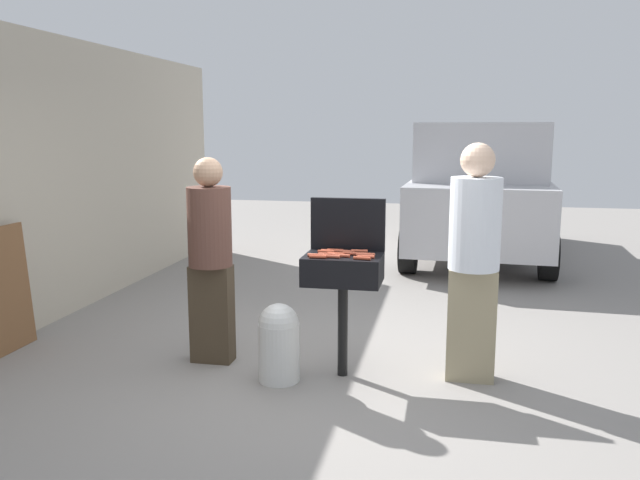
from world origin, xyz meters
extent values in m
plane|color=gray|center=(0.00, 0.00, 0.00)|extent=(24.00, 24.00, 0.00)
cube|color=#B2A893|center=(-3.04, 1.00, 1.44)|extent=(0.24, 8.00, 2.88)
cylinder|color=black|center=(0.19, -0.08, 0.38)|extent=(0.08, 0.08, 0.76)
cube|color=black|center=(0.19, -0.08, 0.87)|extent=(0.60, 0.44, 0.22)
cube|color=black|center=(0.19, 0.14, 1.19)|extent=(0.60, 0.05, 0.42)
cylinder|color=#B74C33|center=(0.07, 0.01, 0.99)|extent=(0.13, 0.03, 0.03)
cylinder|color=#B74C33|center=(0.20, 0.00, 0.99)|extent=(0.13, 0.03, 0.03)
cylinder|color=#AD4228|center=(0.11, 0.03, 0.99)|extent=(0.13, 0.04, 0.03)
cylinder|color=#B74C33|center=(0.25, -0.07, 0.99)|extent=(0.13, 0.03, 0.03)
cylinder|color=#B74C33|center=(0.19, -0.17, 0.99)|extent=(0.13, 0.04, 0.03)
cylinder|color=#B74C33|center=(0.07, -0.14, 0.99)|extent=(0.13, 0.03, 0.03)
cylinder|color=#B74C33|center=(0.36, -0.11, 0.99)|extent=(0.13, 0.03, 0.03)
cylinder|color=#AD4228|center=(0.05, -0.03, 0.99)|extent=(0.13, 0.03, 0.03)
cylinder|color=#B74C33|center=(0.38, -0.18, 0.99)|extent=(0.13, 0.03, 0.03)
cylinder|color=#C6593D|center=(0.37, -0.08, 0.99)|extent=(0.13, 0.04, 0.03)
cylinder|color=#AD4228|center=(0.03, -0.25, 0.99)|extent=(0.13, 0.03, 0.03)
cylinder|color=#AD4228|center=(0.14, -0.11, 0.99)|extent=(0.13, 0.04, 0.03)
cylinder|color=#B74C33|center=(0.13, -0.21, 0.99)|extent=(0.13, 0.04, 0.03)
cylinder|color=#C6593D|center=(0.00, -0.19, 0.99)|extent=(0.13, 0.03, 0.03)
cylinder|color=#B74C33|center=(0.30, 0.04, 0.99)|extent=(0.13, 0.04, 0.03)
cylinder|color=#AD4228|center=(0.36, -0.24, 0.99)|extent=(0.13, 0.04, 0.03)
cylinder|color=silver|center=(-0.27, -0.29, 0.23)|extent=(0.32, 0.32, 0.46)
sphere|color=silver|center=(-0.27, -0.29, 0.46)|extent=(0.31, 0.31, 0.31)
cube|color=#3F3323|center=(-0.93, 0.02, 0.41)|extent=(0.34, 0.19, 0.82)
cylinder|color=brown|center=(-0.93, 0.02, 1.15)|extent=(0.36, 0.36, 0.65)
sphere|color=tan|center=(-0.93, 0.02, 1.60)|extent=(0.24, 0.24, 0.24)
cube|color=gray|center=(1.18, 0.04, 0.44)|extent=(0.37, 0.20, 0.88)
cylinder|color=silver|center=(1.18, 0.04, 1.23)|extent=(0.39, 0.39, 0.70)
sphere|color=beige|center=(1.18, 0.04, 1.71)|extent=(0.26, 0.26, 0.26)
cube|color=#B7B7BC|center=(1.43, 5.26, 0.77)|extent=(2.10, 4.48, 0.90)
cube|color=#B7B7BC|center=(1.42, 5.06, 1.62)|extent=(1.88, 2.68, 0.80)
cylinder|color=black|center=(2.26, 3.68, 0.32)|extent=(0.25, 0.65, 0.64)
cylinder|color=black|center=(0.46, 3.76, 0.32)|extent=(0.25, 0.65, 0.64)
cylinder|color=black|center=(2.40, 6.75, 0.32)|extent=(0.25, 0.65, 0.64)
cylinder|color=black|center=(0.60, 6.84, 0.32)|extent=(0.25, 0.65, 0.64)
camera|label=1|loc=(0.99, -4.94, 1.94)|focal=36.36mm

